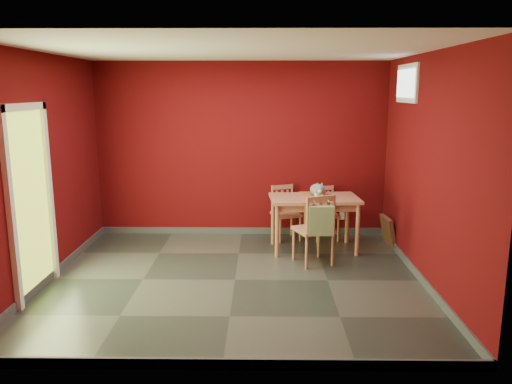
{
  "coord_description": "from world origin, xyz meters",
  "views": [
    {
      "loc": [
        0.33,
        -5.72,
        2.27
      ],
      "look_at": [
        0.25,
        0.45,
        1.0
      ],
      "focal_mm": 35.0,
      "sensor_mm": 36.0,
      "label": 1
    }
  ],
  "objects_px": {
    "cat": "(318,188)",
    "picture_frame": "(388,231)",
    "chair_near": "(315,228)",
    "dining_table": "(314,204)",
    "tote_bag": "(321,221)",
    "chair_far_right": "(324,212)",
    "chair_far_left": "(285,212)"
  },
  "relations": [
    {
      "from": "chair_far_left",
      "to": "tote_bag",
      "type": "distance_m",
      "value": 1.44
    },
    {
      "from": "chair_far_right",
      "to": "chair_near",
      "type": "relative_size",
      "value": 0.85
    },
    {
      "from": "chair_near",
      "to": "picture_frame",
      "type": "height_order",
      "value": "chair_near"
    },
    {
      "from": "chair_far_left",
      "to": "tote_bag",
      "type": "xyz_separation_m",
      "value": [
        0.39,
        -1.37,
        0.23
      ]
    },
    {
      "from": "picture_frame",
      "to": "tote_bag",
      "type": "bearing_deg",
      "value": -137.38
    },
    {
      "from": "dining_table",
      "to": "tote_bag",
      "type": "xyz_separation_m",
      "value": [
        0.01,
        -0.82,
        -0.03
      ]
    },
    {
      "from": "chair_far_right",
      "to": "tote_bag",
      "type": "bearing_deg",
      "value": -98.75
    },
    {
      "from": "chair_near",
      "to": "cat",
      "type": "bearing_deg",
      "value": 81.49
    },
    {
      "from": "dining_table",
      "to": "chair_far_right",
      "type": "xyz_separation_m",
      "value": [
        0.22,
        0.56,
        -0.27
      ]
    },
    {
      "from": "tote_bag",
      "to": "picture_frame",
      "type": "distance_m",
      "value": 1.57
    },
    {
      "from": "chair_far_left",
      "to": "tote_bag",
      "type": "height_order",
      "value": "tote_bag"
    },
    {
      "from": "chair_far_right",
      "to": "chair_far_left",
      "type": "bearing_deg",
      "value": -178.9
    },
    {
      "from": "chair_far_right",
      "to": "tote_bag",
      "type": "relative_size",
      "value": 1.83
    },
    {
      "from": "chair_far_left",
      "to": "chair_far_right",
      "type": "distance_m",
      "value": 0.61
    },
    {
      "from": "dining_table",
      "to": "cat",
      "type": "distance_m",
      "value": 0.24
    },
    {
      "from": "dining_table",
      "to": "tote_bag",
      "type": "height_order",
      "value": "tote_bag"
    },
    {
      "from": "dining_table",
      "to": "cat",
      "type": "bearing_deg",
      "value": 59.7
    },
    {
      "from": "cat",
      "to": "picture_frame",
      "type": "distance_m",
      "value": 1.26
    },
    {
      "from": "chair_near",
      "to": "picture_frame",
      "type": "relative_size",
      "value": 2.12
    },
    {
      "from": "dining_table",
      "to": "chair_far_right",
      "type": "height_order",
      "value": "chair_far_right"
    },
    {
      "from": "chair_far_right",
      "to": "picture_frame",
      "type": "distance_m",
      "value": 0.99
    },
    {
      "from": "chair_far_right",
      "to": "dining_table",
      "type": "bearing_deg",
      "value": -111.45
    },
    {
      "from": "chair_near",
      "to": "tote_bag",
      "type": "distance_m",
      "value": 0.27
    },
    {
      "from": "dining_table",
      "to": "cat",
      "type": "height_order",
      "value": "cat"
    },
    {
      "from": "tote_bag",
      "to": "cat",
      "type": "height_order",
      "value": "cat"
    },
    {
      "from": "chair_near",
      "to": "dining_table",
      "type": "bearing_deg",
      "value": 85.5
    },
    {
      "from": "dining_table",
      "to": "chair_near",
      "type": "distance_m",
      "value": 0.64
    },
    {
      "from": "dining_table",
      "to": "chair_far_right",
      "type": "relative_size",
      "value": 1.59
    },
    {
      "from": "dining_table",
      "to": "picture_frame",
      "type": "relative_size",
      "value": 2.86
    },
    {
      "from": "cat",
      "to": "picture_frame",
      "type": "relative_size",
      "value": 1.04
    },
    {
      "from": "chair_far_left",
      "to": "chair_near",
      "type": "xyz_separation_m",
      "value": [
        0.34,
        -1.15,
        0.07
      ]
    },
    {
      "from": "cat",
      "to": "chair_far_right",
      "type": "bearing_deg",
      "value": 42.64
    }
  ]
}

